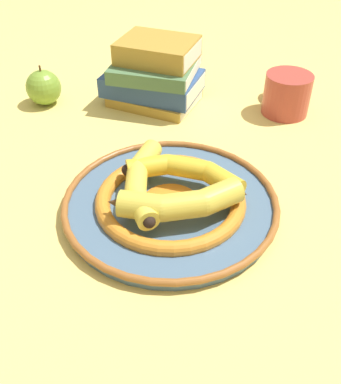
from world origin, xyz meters
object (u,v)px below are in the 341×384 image
coffee_mug (287,93)px  apple (44,87)px  banana_c (188,172)px  banana_b (178,203)px  decorative_bowl (170,202)px  banana_a (141,180)px  book_stack (156,74)px

coffee_mug → apple: bearing=82.3°
banana_c → coffee_mug: bearing=-110.3°
banana_b → apple: (-0.18, 0.45, -0.01)m
decorative_bowl → banana_a: (-0.04, 0.02, 0.03)m
apple → coffee_mug: bearing=-17.9°
banana_b → coffee_mug: 0.42m
book_stack → banana_c: bearing=-58.7°
banana_b → book_stack: book_stack is taller
banana_a → book_stack: (0.09, 0.33, 0.02)m
apple → book_stack: bearing=-11.2°
decorative_bowl → banana_b: bearing=-89.5°
coffee_mug → book_stack: bearing=76.5°
banana_c → book_stack: 0.33m
banana_a → coffee_mug: size_ratio=1.45×
banana_a → apple: (-0.14, 0.38, -0.01)m
book_stack → decorative_bowl: bearing=-63.9°
banana_b → decorative_bowl: bearing=93.4°
banana_a → coffee_mug: (0.35, 0.22, -0.00)m
book_stack → apple: (-0.23, 0.05, -0.03)m
decorative_bowl → banana_a: banana_a is taller
banana_a → coffee_mug: 0.41m
decorative_bowl → banana_a: 0.06m
banana_c → coffee_mug: size_ratio=1.27×
banana_b → apple: bearing=114.8°
decorative_bowl → apple: (-0.18, 0.41, 0.02)m
decorative_bowl → coffee_mug: coffee_mug is taller
decorative_bowl → banana_b: 0.06m
banana_c → banana_b: bearing=95.7°
coffee_mug → banana_a: bearing=133.1°
book_stack → apple: size_ratio=2.73×
book_stack → coffee_mug: book_stack is taller
banana_b → apple: 0.49m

